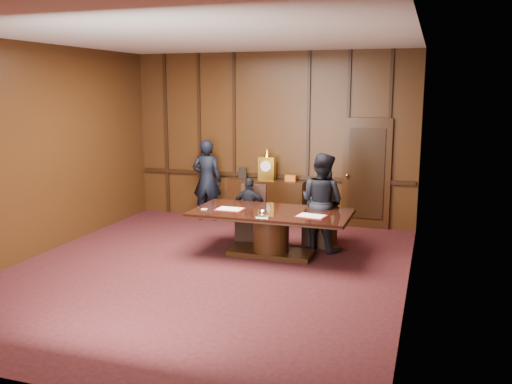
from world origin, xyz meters
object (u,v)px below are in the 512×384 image
(witness_left, at_px, (207,180))
(witness_right, at_px, (322,202))
(conference_table, at_px, (271,226))
(signatory_right, at_px, (319,212))
(signatory_left, at_px, (250,209))
(sideboard, at_px, (267,199))

(witness_left, bearing_deg, witness_right, 147.25)
(conference_table, xyz_separation_m, signatory_right, (0.65, 0.80, 0.10))
(signatory_left, bearing_deg, witness_left, -43.77)
(witness_right, bearing_deg, witness_left, -3.84)
(sideboard, height_order, signatory_right, sideboard)
(signatory_left, bearing_deg, witness_right, 169.37)
(sideboard, relative_size, witness_left, 0.93)
(sideboard, height_order, conference_table, sideboard)
(sideboard, xyz_separation_m, signatory_right, (1.39, -1.36, 0.12))
(signatory_right, distance_m, witness_left, 2.94)
(conference_table, xyz_separation_m, signatory_left, (-0.65, 0.80, 0.07))
(sideboard, bearing_deg, signatory_right, -44.43)
(witness_left, bearing_deg, signatory_right, 149.98)
(conference_table, height_order, witness_right, witness_right)
(signatory_right, bearing_deg, witness_left, -22.45)
(sideboard, bearing_deg, signatory_left, -86.32)
(signatory_right, xyz_separation_m, witness_right, (0.08, -0.20, 0.23))
(signatory_left, height_order, signatory_right, signatory_right)
(signatory_left, distance_m, witness_right, 1.42)
(signatory_right, bearing_deg, signatory_left, 1.76)
(sideboard, xyz_separation_m, witness_right, (1.47, -1.56, 0.36))
(signatory_right, bearing_deg, sideboard, -42.67)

